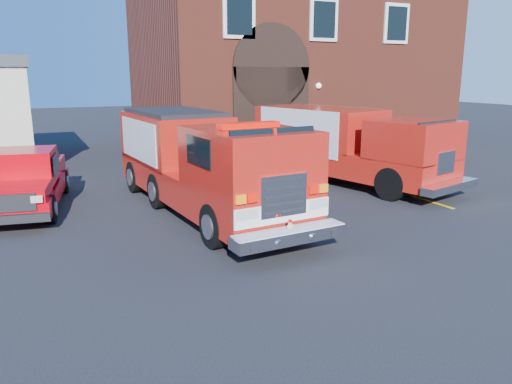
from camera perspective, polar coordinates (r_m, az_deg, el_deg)
name	(u,v)px	position (r m, az deg, el deg)	size (l,w,h in m)	color
ground	(235,235)	(11.89, -2.46, -4.89)	(100.00, 100.00, 0.00)	black
parking_stripe_near	(416,197)	(16.17, 17.85, -0.57)	(0.12, 3.00, 0.01)	yellow
parking_stripe_mid	(358,179)	(18.41, 11.56, 1.46)	(0.12, 3.00, 0.01)	yellow
parking_stripe_far	(314,166)	(20.85, 6.67, 3.02)	(0.12, 3.00, 0.01)	yellow
fire_station	(288,63)	(27.81, 3.66, 14.45)	(15.20, 10.20, 8.45)	maroon
fire_engine	(203,162)	(13.67, -6.13, 3.45)	(3.06, 8.83, 2.67)	black
pickup_truck	(25,181)	(15.36, -24.93, 1.19)	(2.72, 5.47, 1.71)	black
secondary_truck	(347,143)	(17.69, 10.31, 5.53)	(4.26, 8.12, 2.52)	black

